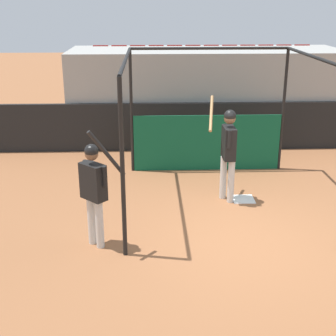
# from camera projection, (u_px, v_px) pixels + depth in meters

# --- Properties ---
(ground_plane) EXTENTS (60.00, 60.00, 0.00)m
(ground_plane) POSITION_uv_depth(u_px,v_px,m) (245.00, 240.00, 7.91)
(ground_plane) COLOR #935B38
(outfield_wall) EXTENTS (24.00, 0.12, 1.28)m
(outfield_wall) POSITION_uv_depth(u_px,v_px,m) (209.00, 126.00, 12.50)
(outfield_wall) COLOR black
(outfield_wall) RESTS_ON ground
(bleacher_section) EXTENTS (7.60, 2.40, 2.56)m
(bleacher_section) POSITION_uv_depth(u_px,v_px,m) (205.00, 94.00, 13.47)
(bleacher_section) COLOR #9E9E99
(bleacher_section) RESTS_ON ground
(batting_cage) EXTENTS (3.57, 3.98, 2.86)m
(batting_cage) POSITION_uv_depth(u_px,v_px,m) (212.00, 127.00, 10.11)
(batting_cage) COLOR black
(batting_cage) RESTS_ON ground
(home_plate) EXTENTS (0.44, 0.44, 0.02)m
(home_plate) POSITION_uv_depth(u_px,v_px,m) (243.00, 199.00, 9.52)
(home_plate) COLOR white
(home_plate) RESTS_ON ground
(player_batter) EXTENTS (0.54, 0.95, 2.02)m
(player_batter) POSITION_uv_depth(u_px,v_px,m) (228.00, 146.00, 9.13)
(player_batter) COLOR silver
(player_batter) RESTS_ON ground
(player_waiting) EXTENTS (0.77, 0.63, 2.06)m
(player_waiting) POSITION_uv_depth(u_px,v_px,m) (94.00, 186.00, 7.40)
(player_waiting) COLOR silver
(player_waiting) RESTS_ON ground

